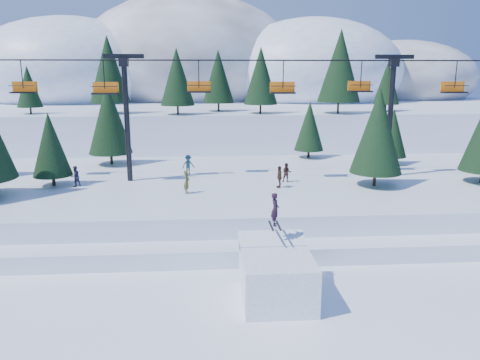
{
  "coord_description": "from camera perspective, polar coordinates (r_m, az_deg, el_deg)",
  "views": [
    {
      "loc": [
        -2.51,
        -20.74,
        11.47
      ],
      "look_at": [
        -0.61,
        6.0,
        5.2
      ],
      "focal_mm": 35.0,
      "sensor_mm": 36.0,
      "label": 1
    }
  ],
  "objects": [
    {
      "name": "distant_skiers",
      "position": [
        39.69,
        -0.38,
        1.39
      ],
      "size": [
        27.46,
        10.09,
        1.86
      ],
      "color": "#472D23",
      "rests_on": "mid_shelf"
    },
    {
      "name": "banner_far",
      "position": [
        31.92,
        19.01,
        -7.61
      ],
      "size": [
        2.65,
        1.12,
        0.9
      ],
      "color": "black",
      "rests_on": "ground"
    },
    {
      "name": "berm",
      "position": [
        30.85,
        0.87,
        -7.57
      ],
      "size": [
        70.0,
        6.0,
        1.1
      ],
      "primitive_type": "cube",
      "color": "white",
      "rests_on": "ground"
    },
    {
      "name": "jump_kicker",
      "position": [
        24.46,
        4.45,
        -11.41
      ],
      "size": [
        3.55,
        4.84,
        5.24
      ],
      "color": "white",
      "rests_on": "ground"
    },
    {
      "name": "banner_near",
      "position": [
        29.72,
        14.43,
        -8.85
      ],
      "size": [
        2.86,
        0.11,
        0.9
      ],
      "color": "black",
      "rests_on": "ground"
    },
    {
      "name": "mid_shelf",
      "position": [
        40.14,
        -0.35,
        -1.58
      ],
      "size": [
        70.0,
        22.0,
        2.5
      ],
      "primitive_type": "cube",
      "color": "white",
      "rests_on": "ground"
    },
    {
      "name": "ground",
      "position": [
        23.83,
        2.57,
        -15.62
      ],
      "size": [
        160.0,
        160.0,
        0.0
      ],
      "primitive_type": "plane",
      "color": "white",
      "rests_on": "ground"
    },
    {
      "name": "conifer_stand",
      "position": [
        39.33,
        -2.41,
        6.5
      ],
      "size": [
        64.8,
        18.49,
        10.17
      ],
      "color": "black",
      "rests_on": "mid_shelf"
    },
    {
      "name": "chairlift",
      "position": [
        39.05,
        1.85,
        10.0
      ],
      "size": [
        46.0,
        3.21,
        10.28
      ],
      "color": "black",
      "rests_on": "mid_shelf"
    },
    {
      "name": "mountain_ridge",
      "position": [
        94.14,
        -5.75,
        11.99
      ],
      "size": [
        119.0,
        60.35,
        26.46
      ],
      "color": "white",
      "rests_on": "ground"
    }
  ]
}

